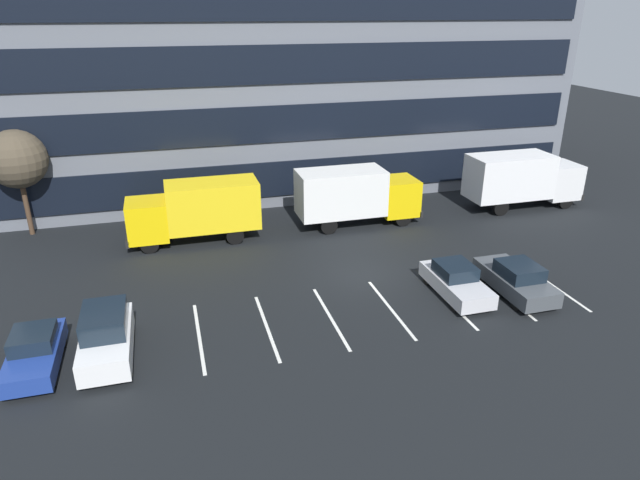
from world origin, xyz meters
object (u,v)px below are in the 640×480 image
object	(u,v)px
sedan_silver	(456,281)
sedan_navy	(35,352)
sedan_charcoal	(516,279)
suv_white	(106,336)
box_truck_yellow	(356,194)
bare_tree	(17,159)
box_truck_yellow_all	(196,209)
box_truck_white	(522,178)

from	to	relation	value
sedan_silver	sedan_navy	bearing A→B (deg)	-177.14
sedan_charcoal	suv_white	distance (m)	17.93
box_truck_yellow	sedan_charcoal	xyz separation A→B (m)	(4.21, -10.56, -1.21)
box_truck_yellow	bare_tree	world-z (taller)	bare_tree
suv_white	box_truck_yellow_all	bearing A→B (deg)	68.56
box_truck_yellow	sedan_charcoal	bearing A→B (deg)	-68.26
box_truck_yellow_all	sedan_charcoal	bearing A→B (deg)	-37.56
sedan_navy	sedan_charcoal	bearing A→B (deg)	0.66
box_truck_yellow_all	box_truck_yellow	size ratio (longest dim) A/B	0.98
box_truck_yellow	sedan_navy	bearing A→B (deg)	-146.37
suv_white	box_truck_white	bearing A→B (deg)	23.25
sedan_silver	suv_white	bearing A→B (deg)	-176.64
box_truck_white	box_truck_yellow_all	bearing A→B (deg)	-179.73
box_truck_white	suv_white	xyz separation A→B (m)	(-25.30, -10.87, -1.10)
box_truck_yellow_all	suv_white	world-z (taller)	box_truck_yellow_all
sedan_charcoal	bare_tree	xyz separation A→B (m)	(-23.10, 14.28, 3.76)
box_truck_white	suv_white	world-z (taller)	box_truck_white
sedan_charcoal	box_truck_yellow_all	bearing A→B (deg)	142.44
suv_white	sedan_silver	bearing A→B (deg)	3.36
sedan_silver	suv_white	world-z (taller)	suv_white
sedan_silver	box_truck_white	bearing A→B (deg)	44.62
sedan_navy	suv_white	world-z (taller)	suv_white
bare_tree	suv_white	bearing A→B (deg)	-70.38
sedan_charcoal	suv_white	bearing A→B (deg)	-179.22
box_truck_yellow_all	sedan_charcoal	distance (m)	17.31
box_truck_white	box_truck_yellow	distance (m)	11.59
box_truck_white	sedan_navy	size ratio (longest dim) A/B	1.93
sedan_silver	sedan_charcoal	distance (m)	2.81
box_truck_white	suv_white	size ratio (longest dim) A/B	1.82
sedan_navy	sedan_charcoal	size ratio (longest dim) A/B	0.91
sedan_navy	sedan_silver	xyz separation A→B (m)	(17.71, 0.88, 0.03)
sedan_silver	bare_tree	bearing A→B (deg)	146.20
box_truck_yellow	sedan_silver	bearing A→B (deg)	-81.54
box_truck_yellow_all	box_truck_white	distance (m)	21.07
bare_tree	box_truck_white	bearing A→B (deg)	-6.84
box_truck_yellow	sedan_charcoal	world-z (taller)	box_truck_yellow
sedan_navy	sedan_charcoal	xyz separation A→B (m)	(20.45, 0.24, 0.07)
box_truck_yellow_all	sedan_navy	world-z (taller)	box_truck_yellow_all
box_truck_yellow_all	sedan_silver	bearing A→B (deg)	-42.05
box_truck_yellow	sedan_silver	distance (m)	10.10
box_truck_yellow	sedan_navy	distance (m)	19.54
box_truck_white	sedan_charcoal	distance (m)	13.00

